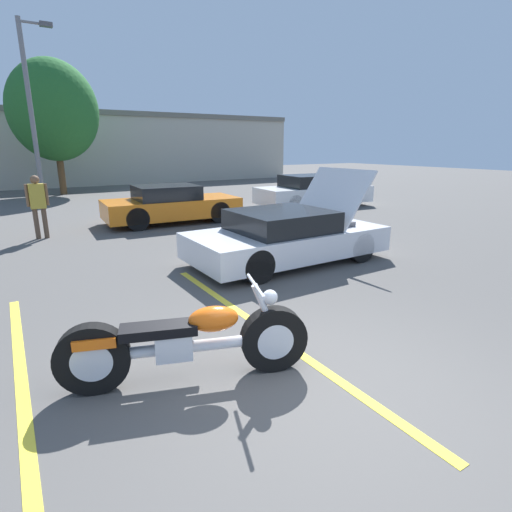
{
  "coord_description": "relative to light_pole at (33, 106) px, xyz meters",
  "views": [
    {
      "loc": [
        -2.42,
        -2.46,
        2.34
      ],
      "look_at": [
        0.52,
        2.27,
        0.8
      ],
      "focal_mm": 28.0,
      "sensor_mm": 36.0,
      "label": 1
    }
  ],
  "objects": [
    {
      "name": "ground_plane",
      "position": [
        1.12,
        -15.89,
        -3.82
      ],
      "size": [
        80.0,
        80.0,
        0.0
      ],
      "primitive_type": "plane",
      "color": "#514F4C"
    },
    {
      "name": "parking_stripe_foreground",
      "position": [
        -1.45,
        -14.27,
        -3.81
      ],
      "size": [
        0.12,
        5.62,
        0.01
      ],
      "primitive_type": "cube",
      "color": "yellow",
      "rests_on": "ground"
    },
    {
      "name": "parking_stripe_middle",
      "position": [
        1.33,
        -14.27,
        -3.81
      ],
      "size": [
        0.12,
        5.62,
        0.01
      ],
      "primitive_type": "cube",
      "color": "yellow",
      "rests_on": "ground"
    },
    {
      "name": "far_building",
      "position": [
        1.12,
        9.33,
        -1.48
      ],
      "size": [
        32.0,
        4.2,
        4.4
      ],
      "color": "#B2AD9E",
      "rests_on": "ground"
    },
    {
      "name": "light_pole",
      "position": [
        0.0,
        0.0,
        0.0
      ],
      "size": [
        1.21,
        0.28,
        6.88
      ],
      "color": "slate",
      "rests_on": "ground"
    },
    {
      "name": "tree_background",
      "position": [
        1.11,
        3.82,
        0.14
      ],
      "size": [
        4.07,
        4.07,
        6.3
      ],
      "color": "brown",
      "rests_on": "ground"
    },
    {
      "name": "motorcycle",
      "position": [
        0.03,
        -14.88,
        -3.4
      ],
      "size": [
        2.44,
        1.04,
        0.99
      ],
      "rotation": [
        0.0,
        0.0,
        -0.32
      ],
      "color": "black",
      "rests_on": "ground"
    },
    {
      "name": "show_car_hood_open",
      "position": [
        3.51,
        -11.86,
        -3.28
      ],
      "size": [
        4.11,
        1.93,
        1.86
      ],
      "rotation": [
        0.0,
        0.0,
        0.01
      ],
      "color": "silver",
      "rests_on": "ground"
    },
    {
      "name": "parked_car_mid_row",
      "position": [
        3.01,
        -6.34,
        -3.25
      ],
      "size": [
        4.18,
        1.99,
        1.17
      ],
      "rotation": [
        0.0,
        0.0,
        -0.05
      ],
      "color": "orange",
      "rests_on": "ground"
    },
    {
      "name": "parked_car_right_row",
      "position": [
        8.99,
        -6.04,
        -3.22
      ],
      "size": [
        4.68,
        2.19,
        1.25
      ],
      "rotation": [
        0.0,
        0.0,
        -0.08
      ],
      "color": "white",
      "rests_on": "ground"
    },
    {
      "name": "spectator_near_motorcycle",
      "position": [
        -0.67,
        -6.72,
        -2.85
      ],
      "size": [
        0.52,
        0.21,
        1.63
      ],
      "color": "brown",
      "rests_on": "ground"
    }
  ]
}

